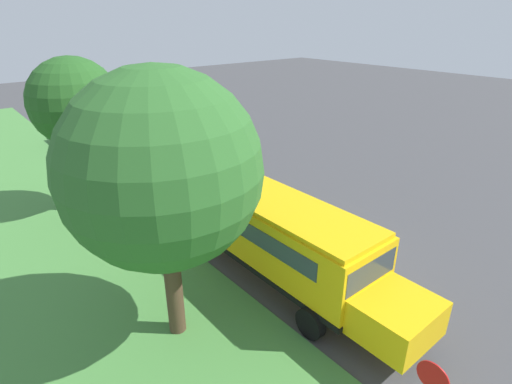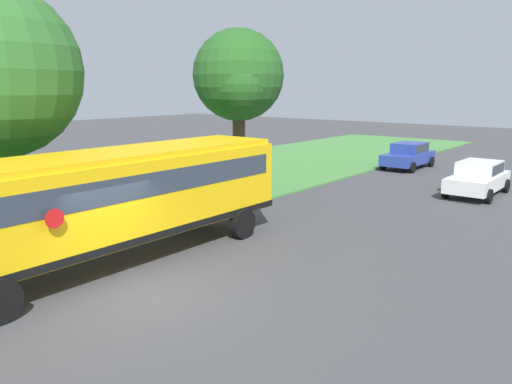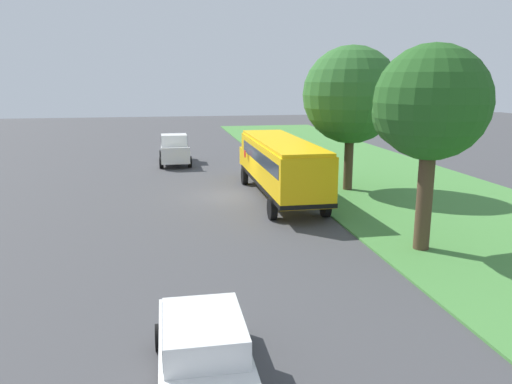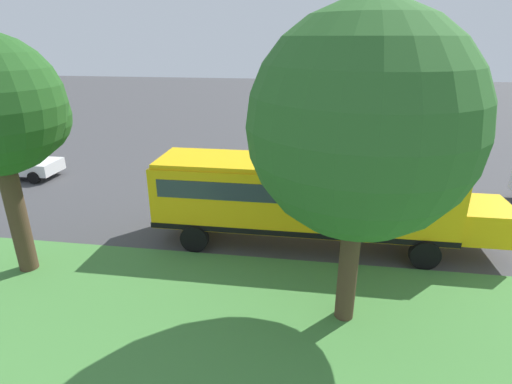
{
  "view_description": "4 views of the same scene",
  "coord_description": "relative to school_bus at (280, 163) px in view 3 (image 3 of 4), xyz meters",
  "views": [
    {
      "loc": [
        -11.01,
        -9.04,
        9.0
      ],
      "look_at": [
        -0.68,
        3.44,
        1.83
      ],
      "focal_mm": 28.0,
      "sensor_mm": 36.0,
      "label": 1
    },
    {
      "loc": [
        9.09,
        -6.98,
        4.89
      ],
      "look_at": [
        -1.09,
        5.56,
        1.49
      ],
      "focal_mm": 35.0,
      "sensor_mm": 36.0,
      "label": 2
    },
    {
      "loc": [
        3.41,
        26.28,
        6.22
      ],
      "look_at": [
        -0.67,
        4.09,
        1.09
      ],
      "focal_mm": 35.0,
      "sensor_mm": 36.0,
      "label": 3
    },
    {
      "loc": [
        -15.98,
        1.0,
        7.22
      ],
      "look_at": [
        -0.9,
        3.23,
        1.29
      ],
      "focal_mm": 28.0,
      "sensor_mm": 36.0,
      "label": 4
    }
  ],
  "objects": [
    {
      "name": "school_bus",
      "position": [
        0.0,
        0.0,
        0.0
      ],
      "size": [
        2.84,
        12.42,
        3.16
      ],
      "color": "yellow",
      "rests_on": "ground"
    },
    {
      "name": "ground_plane",
      "position": [
        2.49,
        -1.07,
        -1.92
      ],
      "size": [
        120.0,
        120.0,
        0.0
      ],
      "primitive_type": "plane",
      "color": "#424244"
    },
    {
      "name": "car_white_nearest",
      "position": [
        5.29,
        15.94,
        -1.05
      ],
      "size": [
        2.02,
        4.4,
        1.56
      ],
      "color": "silver",
      "rests_on": "ground"
    },
    {
      "name": "stop_sign",
      "position": [
        -2.11,
        -7.9,
        -0.19
      ],
      "size": [
        0.08,
        0.68,
        2.74
      ],
      "color": "gray",
      "rests_on": "ground"
    },
    {
      "name": "grass_verge",
      "position": [
        -7.51,
        -1.07,
        -1.88
      ],
      "size": [
        12.0,
        80.0,
        0.08
      ],
      "primitive_type": "cube",
      "color": "#47843D",
      "rests_on": "ground"
    },
    {
      "name": "pickup_truck",
      "position": [
        5.19,
        -12.49,
        -0.85
      ],
      "size": [
        2.28,
        5.4,
        2.1
      ],
      "color": "silver",
      "rests_on": "ground"
    },
    {
      "name": "oak_tree_beside_bus",
      "position": [
        -4.26,
        -1.1,
        3.43
      ],
      "size": [
        5.31,
        5.31,
        8.02
      ],
      "color": "#4C3826",
      "rests_on": "ground"
    },
    {
      "name": "oak_tree_roadside_mid",
      "position": [
        -3.18,
        8.93,
        3.37
      ],
      "size": [
        4.05,
        4.05,
        7.44
      ],
      "color": "#4C3826",
      "rests_on": "ground"
    }
  ]
}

